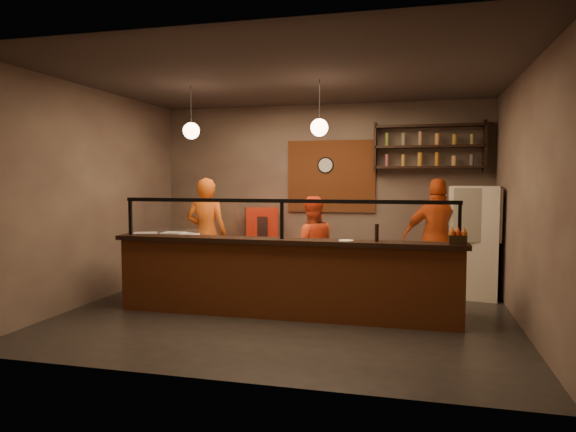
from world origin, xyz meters
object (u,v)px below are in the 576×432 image
(red_cooler, at_px, (261,244))
(pizza_dough, at_px, (309,245))
(wall_clock, at_px, (326,165))
(fridge, at_px, (474,242))
(cook_right, at_px, (438,238))
(condiment_caddy, at_px, (458,240))
(cook_mid, at_px, (311,247))
(cook_left, at_px, (207,234))
(pepper_mill, at_px, (377,233))

(red_cooler, height_order, pizza_dough, red_cooler)
(wall_clock, distance_m, fridge, 2.90)
(wall_clock, bearing_deg, red_cooler, -164.74)
(cook_right, xyz_separation_m, pizza_dough, (-1.81, -1.15, -0.02))
(fridge, bearing_deg, condiment_caddy, -91.72)
(wall_clock, distance_m, condiment_caddy, 3.64)
(wall_clock, height_order, pizza_dough, wall_clock)
(cook_mid, xyz_separation_m, condiment_caddy, (2.06, -1.28, 0.32))
(red_cooler, xyz_separation_m, pizza_dough, (1.27, -1.83, 0.24))
(cook_left, xyz_separation_m, cook_mid, (1.81, -0.17, -0.14))
(fridge, bearing_deg, cook_right, -152.13)
(cook_left, bearing_deg, cook_mid, 169.45)
(wall_clock, height_order, cook_left, wall_clock)
(cook_right, bearing_deg, pizza_dough, 30.39)
(pizza_dough, bearing_deg, wall_clock, 93.66)
(cook_right, xyz_separation_m, fridge, (0.55, 0.18, -0.06))
(wall_clock, bearing_deg, pizza_dough, -86.34)
(cook_right, distance_m, condiment_caddy, 1.83)
(cook_mid, height_order, fridge, fridge)
(condiment_caddy, bearing_deg, cook_mid, 148.10)
(wall_clock, xyz_separation_m, red_cooler, (-1.14, -0.31, -1.43))
(condiment_caddy, bearing_deg, fridge, 78.64)
(cook_left, relative_size, fridge, 1.08)
(wall_clock, xyz_separation_m, cook_right, (1.95, -0.99, -1.17))
(cook_right, bearing_deg, wall_clock, -28.95)
(fridge, relative_size, pizza_dough, 3.83)
(red_cooler, bearing_deg, pepper_mill, -68.45)
(wall_clock, distance_m, pizza_dough, 2.46)
(cook_left, xyz_separation_m, pizza_dough, (1.90, -0.79, -0.03))
(red_cooler, distance_m, condiment_caddy, 4.11)
(fridge, bearing_deg, pizza_dough, -141.03)
(cook_right, bearing_deg, cook_mid, 13.63)
(wall_clock, xyz_separation_m, pizza_dough, (0.14, -2.14, -1.19))
(red_cooler, bearing_deg, condiment_caddy, -58.79)
(wall_clock, bearing_deg, fridge, -18.03)
(cook_right, height_order, fridge, cook_right)
(pepper_mill, bearing_deg, fridge, 54.97)
(cook_left, bearing_deg, red_cooler, -126.16)
(wall_clock, height_order, pepper_mill, wall_clock)
(wall_clock, bearing_deg, pepper_mill, -67.75)
(cook_left, xyz_separation_m, fridge, (4.26, 0.54, -0.07))
(fridge, bearing_deg, cook_mid, -154.20)
(cook_left, height_order, condiment_caddy, cook_left)
(cook_mid, bearing_deg, pizza_dough, 80.77)
(red_cooler, relative_size, pepper_mill, 5.98)
(condiment_caddy, distance_m, pepper_mill, 0.97)
(wall_clock, distance_m, red_cooler, 1.86)
(cook_mid, distance_m, fridge, 2.56)
(wall_clock, distance_m, cook_left, 2.51)
(cook_mid, relative_size, cook_right, 0.85)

